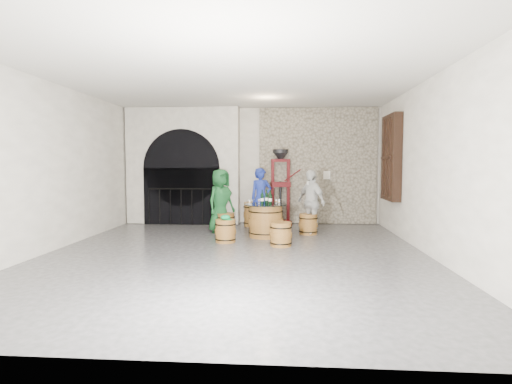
# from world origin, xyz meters

# --- Properties ---
(ground) EXTENTS (8.00, 8.00, 0.00)m
(ground) POSITION_xyz_m (0.00, 0.00, 0.00)
(ground) COLOR #313134
(ground) RESTS_ON ground
(wall_back) EXTENTS (8.00, 0.00, 8.00)m
(wall_back) POSITION_xyz_m (0.00, 4.00, 1.60)
(wall_back) COLOR beige
(wall_back) RESTS_ON ground
(wall_front) EXTENTS (8.00, 0.00, 8.00)m
(wall_front) POSITION_xyz_m (0.00, -4.00, 1.60)
(wall_front) COLOR beige
(wall_front) RESTS_ON ground
(wall_left) EXTENTS (0.00, 8.00, 8.00)m
(wall_left) POSITION_xyz_m (-3.50, 0.00, 1.60)
(wall_left) COLOR beige
(wall_left) RESTS_ON ground
(wall_right) EXTENTS (0.00, 8.00, 8.00)m
(wall_right) POSITION_xyz_m (3.50, 0.00, 1.60)
(wall_right) COLOR beige
(wall_right) RESTS_ON ground
(ceiling) EXTENTS (8.00, 8.00, 0.00)m
(ceiling) POSITION_xyz_m (0.00, 0.00, 3.20)
(ceiling) COLOR beige
(ceiling) RESTS_ON wall_back
(stone_facing_panel) EXTENTS (3.20, 0.12, 3.18)m
(stone_facing_panel) POSITION_xyz_m (1.80, 3.94, 1.60)
(stone_facing_panel) COLOR gray
(stone_facing_panel) RESTS_ON ground
(arched_opening) EXTENTS (3.10, 0.60, 3.19)m
(arched_opening) POSITION_xyz_m (-1.90, 3.74, 1.58)
(arched_opening) COLOR beige
(arched_opening) RESTS_ON ground
(shuttered_window) EXTENTS (0.23, 1.10, 2.00)m
(shuttered_window) POSITION_xyz_m (3.38, 2.40, 1.80)
(shuttered_window) COLOR black
(shuttered_window) RESTS_ON wall_right
(barrel_table) EXTENTS (0.97, 0.97, 0.75)m
(barrel_table) POSITION_xyz_m (0.48, 1.80, 0.37)
(barrel_table) COLOR brown
(barrel_table) RESTS_ON ground
(barrel_stool_left) EXTENTS (0.46, 0.46, 0.48)m
(barrel_stool_left) POSITION_xyz_m (-0.50, 2.22, 0.24)
(barrel_stool_left) COLOR brown
(barrel_stool_left) RESTS_ON ground
(barrel_stool_far) EXTENTS (0.46, 0.46, 0.48)m
(barrel_stool_far) POSITION_xyz_m (0.32, 2.86, 0.24)
(barrel_stool_far) COLOR brown
(barrel_stool_far) RESTS_ON ground
(barrel_stool_right) EXTENTS (0.46, 0.46, 0.48)m
(barrel_stool_right) POSITION_xyz_m (1.46, 2.22, 0.24)
(barrel_stool_right) COLOR brown
(barrel_stool_right) RESTS_ON ground
(barrel_stool_near_right) EXTENTS (0.46, 0.46, 0.48)m
(barrel_stool_near_right) POSITION_xyz_m (0.83, 0.79, 0.24)
(barrel_stool_near_right) COLOR brown
(barrel_stool_near_right) RESTS_ON ground
(barrel_stool_near_left) EXTENTS (0.46, 0.46, 0.48)m
(barrel_stool_near_left) POSITION_xyz_m (-0.34, 1.11, 0.24)
(barrel_stool_near_left) COLOR brown
(barrel_stool_near_left) RESTS_ON ground
(green_cap) EXTENTS (0.25, 0.20, 0.11)m
(green_cap) POSITION_xyz_m (-0.34, 1.11, 0.53)
(green_cap) COLOR #0C8D47
(green_cap) RESTS_ON barrel_stool_near_left
(person_green) EXTENTS (0.84, 0.89, 1.53)m
(person_green) POSITION_xyz_m (-0.63, 2.27, 0.77)
(person_green) COLOR #13441E
(person_green) RESTS_ON ground
(person_blue) EXTENTS (0.67, 0.57, 1.55)m
(person_blue) POSITION_xyz_m (0.30, 3.04, 0.78)
(person_blue) COLOR navy
(person_blue) RESTS_ON ground
(person_white) EXTENTS (0.83, 0.94, 1.52)m
(person_white) POSITION_xyz_m (1.52, 2.24, 0.76)
(person_white) COLOR beige
(person_white) RESTS_ON ground
(wine_bottle_left) EXTENTS (0.08, 0.08, 0.32)m
(wine_bottle_left) POSITION_xyz_m (0.40, 1.81, 0.88)
(wine_bottle_left) COLOR black
(wine_bottle_left) RESTS_ON barrel_table
(wine_bottle_center) EXTENTS (0.08, 0.08, 0.32)m
(wine_bottle_center) POSITION_xyz_m (0.58, 1.78, 0.88)
(wine_bottle_center) COLOR black
(wine_bottle_center) RESTS_ON barrel_table
(wine_bottle_right) EXTENTS (0.08, 0.08, 0.32)m
(wine_bottle_right) POSITION_xyz_m (0.49, 1.96, 0.88)
(wine_bottle_right) COLOR black
(wine_bottle_right) RESTS_ON barrel_table
(tasting_glass_a) EXTENTS (0.05, 0.05, 0.10)m
(tasting_glass_a) POSITION_xyz_m (0.13, 1.60, 0.80)
(tasting_glass_a) COLOR #B96E24
(tasting_glass_a) RESTS_ON barrel_table
(tasting_glass_b) EXTENTS (0.05, 0.05, 0.10)m
(tasting_glass_b) POSITION_xyz_m (0.71, 1.92, 0.80)
(tasting_glass_b) COLOR #B96E24
(tasting_glass_b) RESTS_ON barrel_table
(tasting_glass_c) EXTENTS (0.05, 0.05, 0.10)m
(tasting_glass_c) POSITION_xyz_m (0.31, 2.00, 0.80)
(tasting_glass_c) COLOR #B96E24
(tasting_glass_c) RESTS_ON barrel_table
(tasting_glass_d) EXTENTS (0.05, 0.05, 0.10)m
(tasting_glass_d) POSITION_xyz_m (0.77, 2.03, 0.80)
(tasting_glass_d) COLOR #B96E24
(tasting_glass_d) RESTS_ON barrel_table
(tasting_glass_e) EXTENTS (0.05, 0.05, 0.10)m
(tasting_glass_e) POSITION_xyz_m (0.78, 1.66, 0.80)
(tasting_glass_e) COLOR #B96E24
(tasting_glass_e) RESTS_ON barrel_table
(tasting_glass_f) EXTENTS (0.05, 0.05, 0.10)m
(tasting_glass_f) POSITION_xyz_m (0.09, 1.86, 0.80)
(tasting_glass_f) COLOR #B96E24
(tasting_glass_f) RESTS_ON barrel_table
(side_barrel) EXTENTS (0.48, 0.48, 0.64)m
(side_barrel) POSITION_xyz_m (0.05, 3.33, 0.32)
(side_barrel) COLOR brown
(side_barrel) RESTS_ON ground
(corking_press) EXTENTS (0.87, 0.55, 2.04)m
(corking_press) POSITION_xyz_m (0.79, 3.67, 1.19)
(corking_press) COLOR #540E11
(corking_press) RESTS_ON ground
(control_box) EXTENTS (0.18, 0.10, 0.22)m
(control_box) POSITION_xyz_m (2.05, 3.86, 1.35)
(control_box) COLOR silver
(control_box) RESTS_ON wall_back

